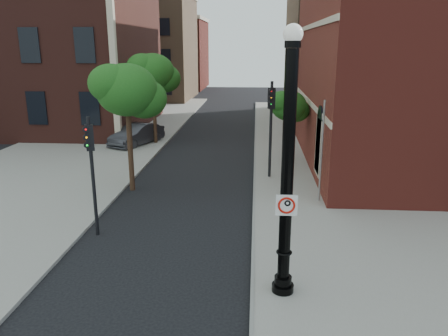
# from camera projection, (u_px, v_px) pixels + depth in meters

# --- Properties ---
(ground) EXTENTS (120.00, 120.00, 0.00)m
(ground) POSITION_uv_depth(u_px,v_px,m) (180.00, 284.00, 12.34)
(ground) COLOR black
(ground) RESTS_ON ground
(sidewalk_right) EXTENTS (8.00, 60.00, 0.12)m
(sidewalk_right) POSITION_uv_depth(u_px,v_px,m) (335.00, 181.00, 21.50)
(sidewalk_right) COLOR gray
(sidewalk_right) RESTS_ON ground
(sidewalk_left) EXTENTS (10.00, 50.00, 0.12)m
(sidewalk_left) POSITION_uv_depth(u_px,v_px,m) (96.00, 142.00, 30.23)
(sidewalk_left) COLOR gray
(sidewalk_left) RESTS_ON ground
(curb_edge) EXTENTS (0.10, 60.00, 0.14)m
(curb_edge) POSITION_uv_depth(u_px,v_px,m) (254.00, 179.00, 21.77)
(curb_edge) COLOR gray
(curb_edge) RESTS_ON ground
(victorian_building) EXTENTS (18.60, 14.60, 17.95)m
(victorian_building) POSITION_uv_depth(u_px,v_px,m) (27.00, 15.00, 34.09)
(victorian_building) COLOR #52251E
(victorian_building) RESTS_ON ground
(bg_building_tan_a) EXTENTS (12.00, 12.00, 12.00)m
(bg_building_tan_a) POSITION_uv_depth(u_px,v_px,m) (143.00, 49.00, 53.78)
(bg_building_tan_a) COLOR brown
(bg_building_tan_a) RESTS_ON ground
(bg_building_red) EXTENTS (12.00, 12.00, 10.00)m
(bg_building_red) POSITION_uv_depth(u_px,v_px,m) (166.00, 55.00, 67.49)
(bg_building_red) COLOR maroon
(bg_building_red) RESTS_ON ground
(bg_building_tan_b) EXTENTS (22.00, 14.00, 14.00)m
(bg_building_tan_b) POSITION_uv_depth(u_px,v_px,m) (417.00, 39.00, 38.10)
(bg_building_tan_b) COLOR brown
(bg_building_tan_b) RESTS_ON ground
(lamppost) EXTENTS (0.59, 0.59, 7.00)m
(lamppost) POSITION_uv_depth(u_px,v_px,m) (287.00, 181.00, 10.94)
(lamppost) COLOR black
(lamppost) RESTS_ON ground
(no_parking_sign) EXTENTS (0.55, 0.06, 0.55)m
(no_parking_sign) POSITION_uv_depth(u_px,v_px,m) (287.00, 205.00, 10.92)
(no_parking_sign) COLOR white
(no_parking_sign) RESTS_ON ground
(parked_car) EXTENTS (3.10, 4.65, 1.45)m
(parked_car) POSITION_uv_depth(u_px,v_px,m) (137.00, 135.00, 29.22)
(parked_car) COLOR #2F2F34
(parked_car) RESTS_ON ground
(traffic_signal_left) EXTENTS (0.34, 0.37, 4.23)m
(traffic_signal_left) POSITION_uv_depth(u_px,v_px,m) (91.00, 157.00, 14.79)
(traffic_signal_left) COLOR black
(traffic_signal_left) RESTS_ON ground
(traffic_signal_right) EXTENTS (0.37, 0.43, 4.86)m
(traffic_signal_right) POSITION_uv_depth(u_px,v_px,m) (271.00, 114.00, 21.17)
(traffic_signal_right) COLOR black
(traffic_signal_right) RESTS_ON ground
(utility_pole) EXTENTS (0.09, 0.09, 4.40)m
(utility_pole) POSITION_uv_depth(u_px,v_px,m) (322.00, 153.00, 18.05)
(utility_pole) COLOR #999999
(utility_pole) RESTS_ON ground
(street_tree_a) EXTENTS (3.20, 2.90, 5.77)m
(street_tree_a) POSITION_uv_depth(u_px,v_px,m) (128.00, 91.00, 19.16)
(street_tree_a) COLOR #322014
(street_tree_a) RESTS_ON ground
(street_tree_b) EXTENTS (3.34, 3.02, 6.02)m
(street_tree_b) POSITION_uv_depth(u_px,v_px,m) (154.00, 73.00, 28.54)
(street_tree_b) COLOR #322014
(street_tree_b) RESTS_ON ground
(street_tree_c) EXTENTS (2.31, 2.08, 4.15)m
(street_tree_c) POSITION_uv_depth(u_px,v_px,m) (289.00, 107.00, 23.88)
(street_tree_c) COLOR #322014
(street_tree_c) RESTS_ON ground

